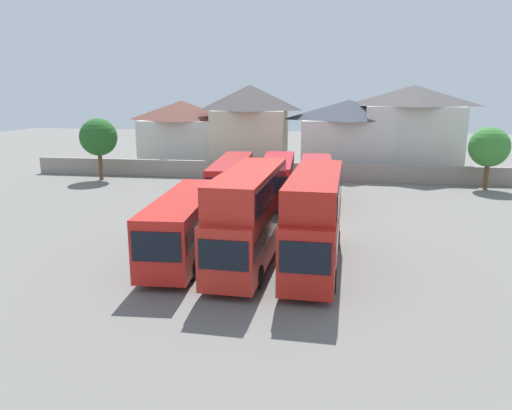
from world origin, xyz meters
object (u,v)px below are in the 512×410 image
object	(u,v)px
bus_3	(315,215)
house_terrace_centre	(250,127)
house_terrace_far_right	(411,129)
tree_behind_wall	(489,147)
bus_1	(185,223)
house_terrace_right	(347,136)
house_terrace_left	(182,133)
tree_left_of_lot	(99,137)
bus_6	(316,179)
bus_5	(277,177)
bus_4	(232,177)
bus_2	(249,212)

from	to	relation	value
bus_3	house_terrace_centre	distance (m)	32.52
house_terrace_far_right	tree_behind_wall	size ratio (longest dim) A/B	1.84
bus_1	tree_behind_wall	world-z (taller)	tree_behind_wall
bus_3	house_terrace_right	world-z (taller)	house_terrace_right
bus_1	house_terrace_left	bearing A→B (deg)	-166.02
house_terrace_far_right	tree_left_of_lot	bearing A→B (deg)	-163.83
bus_6	house_terrace_centre	bearing A→B (deg)	-154.38
house_terrace_centre	house_terrace_far_right	bearing A→B (deg)	1.61
house_terrace_left	bus_3	bearing A→B (deg)	-62.16
bus_5	house_terrace_left	bearing A→B (deg)	-144.60
house_terrace_centre	house_terrace_far_right	xyz separation A→B (m)	(18.01, 0.51, -0.04)
house_terrace_centre	bus_1	bearing A→B (deg)	-87.09
bus_1	house_terrace_centre	distance (m)	31.00
bus_4	bus_5	world-z (taller)	bus_5
bus_4	tree_behind_wall	size ratio (longest dim) A/B	2.09
house_terrace_centre	house_terrace_right	bearing A→B (deg)	0.47
house_terrace_left	house_terrace_centre	size ratio (longest dim) A/B	0.99
bus_1	house_terrace_right	world-z (taller)	house_terrace_right
bus_1	house_terrace_centre	world-z (taller)	house_terrace_centre
bus_1	bus_5	distance (m)	15.60
house_terrace_far_right	house_terrace_centre	bearing A→B (deg)	-178.39
house_terrace_far_right	bus_5	bearing A→B (deg)	-129.06
bus_1	tree_left_of_lot	size ratio (longest dim) A/B	1.69
bus_5	house_terrace_centre	distance (m)	16.63
tree_left_of_lot	bus_4	bearing A→B (deg)	-24.59
house_terrace_centre	bus_3	bearing A→B (deg)	-74.44
bus_4	bus_5	distance (m)	3.86
bus_5	house_terrace_far_right	xyz separation A→B (m)	(13.06, 16.10, 2.93)
house_terrace_right	tree_left_of_lot	size ratio (longest dim) A/B	1.65
bus_4	tree_left_of_lot	size ratio (longest dim) A/B	1.91
bus_3	house_terrace_right	xyz separation A→B (m)	(2.37, 31.35, 1.33)
house_terrace_centre	house_terrace_far_right	distance (m)	18.02
bus_1	bus_2	xyz separation A→B (m)	(3.69, -0.39, 0.85)
bus_2	tree_left_of_lot	size ratio (longest dim) A/B	1.68
bus_2	house_terrace_left	size ratio (longest dim) A/B	1.10
house_terrace_centre	house_terrace_left	bearing A→B (deg)	169.92
bus_2	house_terrace_left	distance (m)	35.57
bus_1	bus_5	world-z (taller)	bus_5
bus_6	tree_behind_wall	world-z (taller)	tree_behind_wall
bus_3	house_terrace_left	xyz separation A→B (m)	(-17.31, 32.79, 1.24)
tree_behind_wall	bus_4	bearing A→B (deg)	-160.55
bus_1	tree_left_of_lot	bearing A→B (deg)	-147.71
tree_left_of_lot	tree_behind_wall	xyz separation A→B (m)	(38.08, 1.00, -0.46)
bus_3	bus_4	distance (m)	17.18
bus_2	bus_3	size ratio (longest dim) A/B	1.01
bus_5	house_terrace_far_right	world-z (taller)	house_terrace_far_right
bus_2	house_terrace_left	world-z (taller)	house_terrace_left
bus_5	tree_left_of_lot	world-z (taller)	tree_left_of_lot
house_terrace_right	bus_2	bearing A→B (deg)	-100.54
house_terrace_centre	bus_4	bearing A→B (deg)	-86.05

